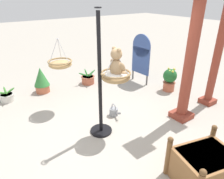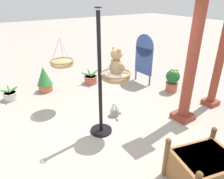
{
  "view_description": "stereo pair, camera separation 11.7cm",
  "coord_description": "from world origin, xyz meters",
  "px_view_note": "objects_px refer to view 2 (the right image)",
  "views": [
    {
      "loc": [
        2.88,
        -1.97,
        2.59
      ],
      "look_at": [
        0.01,
        0.05,
        0.95
      ],
      "focal_mm": 33.32,
      "sensor_mm": 36.0,
      "label": 1
    },
    {
      "loc": [
        2.95,
        -1.87,
        2.59
      ],
      "look_at": [
        0.01,
        0.05,
        0.95
      ],
      "focal_mm": 33.32,
      "sensor_mm": 36.0,
      "label": 2
    }
  ],
  "objects_px": {
    "potted_plant_flowering_red": "(44,79)",
    "hanging_basket_with_teddy": "(116,76)",
    "hanging_basket_left_high": "(62,63)",
    "potted_plant_tall_leafy": "(172,80)",
    "display_sign_board": "(144,55)",
    "watering_can": "(115,112)",
    "potted_plant_small_succulent": "(91,79)",
    "teddy_bear": "(117,64)",
    "greenhouse_pillar_right": "(222,49)",
    "display_pole_central": "(100,99)",
    "greenhouse_pillar_left": "(192,59)",
    "potted_plant_bushy_green": "(10,95)",
    "wooden_planter_box": "(203,169)"
  },
  "relations": [
    {
      "from": "display_pole_central",
      "to": "greenhouse_pillar_left",
      "type": "relative_size",
      "value": 0.83
    },
    {
      "from": "greenhouse_pillar_left",
      "to": "teddy_bear",
      "type": "bearing_deg",
      "value": -106.27
    },
    {
      "from": "teddy_bear",
      "to": "potted_plant_flowering_red",
      "type": "distance_m",
      "value": 2.98
    },
    {
      "from": "greenhouse_pillar_right",
      "to": "potted_plant_bushy_green",
      "type": "bearing_deg",
      "value": -126.14
    },
    {
      "from": "wooden_planter_box",
      "to": "potted_plant_small_succulent",
      "type": "distance_m",
      "value": 4.29
    },
    {
      "from": "wooden_planter_box",
      "to": "hanging_basket_with_teddy",
      "type": "bearing_deg",
      "value": -169.44
    },
    {
      "from": "display_pole_central",
      "to": "watering_can",
      "type": "bearing_deg",
      "value": 121.53
    },
    {
      "from": "greenhouse_pillar_left",
      "to": "greenhouse_pillar_right",
      "type": "xyz_separation_m",
      "value": [
        -0.05,
        1.12,
        0.03
      ]
    },
    {
      "from": "potted_plant_bushy_green",
      "to": "teddy_bear",
      "type": "bearing_deg",
      "value": 30.47
    },
    {
      "from": "hanging_basket_with_teddy",
      "to": "watering_can",
      "type": "relative_size",
      "value": 1.59
    },
    {
      "from": "greenhouse_pillar_right",
      "to": "potted_plant_flowering_red",
      "type": "bearing_deg",
      "value": -133.46
    },
    {
      "from": "hanging_basket_with_teddy",
      "to": "hanging_basket_left_high",
      "type": "distance_m",
      "value": 1.58
    },
    {
      "from": "greenhouse_pillar_right",
      "to": "teddy_bear",
      "type": "bearing_deg",
      "value": -98.41
    },
    {
      "from": "hanging_basket_with_teddy",
      "to": "greenhouse_pillar_left",
      "type": "xyz_separation_m",
      "value": [
        0.44,
        1.54,
        0.18
      ]
    },
    {
      "from": "greenhouse_pillar_right",
      "to": "watering_can",
      "type": "xyz_separation_m",
      "value": [
        -0.89,
        -2.33,
        -1.32
      ]
    },
    {
      "from": "greenhouse_pillar_left",
      "to": "watering_can",
      "type": "relative_size",
      "value": 8.21
    },
    {
      "from": "hanging_basket_left_high",
      "to": "potted_plant_flowering_red",
      "type": "xyz_separation_m",
      "value": [
        -1.2,
        -0.15,
        -0.77
      ]
    },
    {
      "from": "teddy_bear",
      "to": "watering_can",
      "type": "bearing_deg",
      "value": 149.16
    },
    {
      "from": "hanging_basket_with_teddy",
      "to": "teddy_bear",
      "type": "distance_m",
      "value": 0.23
    },
    {
      "from": "greenhouse_pillar_right",
      "to": "potted_plant_small_succulent",
      "type": "xyz_separation_m",
      "value": [
        -2.89,
        -1.91,
        -1.27
      ]
    },
    {
      "from": "wooden_planter_box",
      "to": "potted_plant_small_succulent",
      "type": "relative_size",
      "value": 1.81
    },
    {
      "from": "hanging_basket_left_high",
      "to": "display_sign_board",
      "type": "height_order",
      "value": "hanging_basket_left_high"
    },
    {
      "from": "greenhouse_pillar_left",
      "to": "watering_can",
      "type": "bearing_deg",
      "value": -127.86
    },
    {
      "from": "display_pole_central",
      "to": "potted_plant_bushy_green",
      "type": "distance_m",
      "value": 2.92
    },
    {
      "from": "potted_plant_small_succulent",
      "to": "display_sign_board",
      "type": "relative_size",
      "value": 0.38
    },
    {
      "from": "greenhouse_pillar_left",
      "to": "wooden_planter_box",
      "type": "relative_size",
      "value": 2.74
    },
    {
      "from": "potted_plant_flowering_red",
      "to": "hanging_basket_with_teddy",
      "type": "bearing_deg",
      "value": 12.71
    },
    {
      "from": "display_sign_board",
      "to": "watering_can",
      "type": "relative_size",
      "value": 4.31
    },
    {
      "from": "hanging_basket_left_high",
      "to": "watering_can",
      "type": "height_order",
      "value": "hanging_basket_left_high"
    },
    {
      "from": "teddy_bear",
      "to": "display_sign_board",
      "type": "bearing_deg",
      "value": 128.03
    },
    {
      "from": "greenhouse_pillar_left",
      "to": "display_pole_central",
      "type": "bearing_deg",
      "value": -108.31
    },
    {
      "from": "potted_plant_flowering_red",
      "to": "potted_plant_bushy_green",
      "type": "relative_size",
      "value": 1.57
    },
    {
      "from": "greenhouse_pillar_right",
      "to": "potted_plant_tall_leafy",
      "type": "height_order",
      "value": "greenhouse_pillar_right"
    },
    {
      "from": "wooden_planter_box",
      "to": "potted_plant_tall_leafy",
      "type": "height_order",
      "value": "wooden_planter_box"
    },
    {
      "from": "wooden_planter_box",
      "to": "hanging_basket_left_high",
      "type": "bearing_deg",
      "value": -166.47
    },
    {
      "from": "hanging_basket_with_teddy",
      "to": "hanging_basket_left_high",
      "type": "relative_size",
      "value": 0.83
    },
    {
      "from": "hanging_basket_with_teddy",
      "to": "potted_plant_small_succulent",
      "type": "distance_m",
      "value": 2.82
    },
    {
      "from": "potted_plant_flowering_red",
      "to": "potted_plant_small_succulent",
      "type": "distance_m",
      "value": 1.39
    },
    {
      "from": "teddy_bear",
      "to": "greenhouse_pillar_left",
      "type": "xyz_separation_m",
      "value": [
        0.44,
        1.51,
        -0.05
      ]
    },
    {
      "from": "greenhouse_pillar_left",
      "to": "wooden_planter_box",
      "type": "distance_m",
      "value": 2.11
    },
    {
      "from": "teddy_bear",
      "to": "display_sign_board",
      "type": "xyz_separation_m",
      "value": [
        -1.67,
        2.13,
        -0.55
      ]
    },
    {
      "from": "display_pole_central",
      "to": "watering_can",
      "type": "distance_m",
      "value": 0.93
    },
    {
      "from": "teddy_bear",
      "to": "hanging_basket_left_high",
      "type": "relative_size",
      "value": 0.8
    },
    {
      "from": "potted_plant_tall_leafy",
      "to": "hanging_basket_with_teddy",
      "type": "bearing_deg",
      "value": -73.8
    },
    {
      "from": "greenhouse_pillar_left",
      "to": "potted_plant_tall_leafy",
      "type": "bearing_deg",
      "value": 142.4
    },
    {
      "from": "potted_plant_flowering_red",
      "to": "display_pole_central",
      "type": "bearing_deg",
      "value": 8.02
    },
    {
      "from": "wooden_planter_box",
      "to": "potted_plant_tall_leafy",
      "type": "bearing_deg",
      "value": 139.79
    },
    {
      "from": "potted_plant_flowering_red",
      "to": "greenhouse_pillar_left",
      "type": "bearing_deg",
      "value": 34.33
    },
    {
      "from": "teddy_bear",
      "to": "potted_plant_tall_leafy",
      "type": "relative_size",
      "value": 0.79
    },
    {
      "from": "display_pole_central",
      "to": "potted_plant_bushy_green",
      "type": "relative_size",
      "value": 5.15
    }
  ]
}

